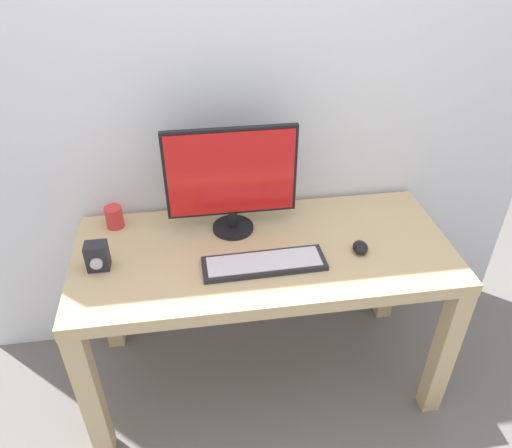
{
  "coord_description": "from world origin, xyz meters",
  "views": [
    {
      "loc": [
        -0.26,
        -1.51,
        1.93
      ],
      "look_at": [
        -0.03,
        0.0,
        0.87
      ],
      "focal_mm": 34.27,
      "sensor_mm": 36.0,
      "label": 1
    }
  ],
  "objects_px": {
    "audio_controller": "(97,256)",
    "coffee_mug": "(114,217)",
    "desk": "(264,270)",
    "mouse": "(360,247)",
    "monitor": "(231,178)",
    "keyboard_primary": "(264,263)"
  },
  "relations": [
    {
      "from": "mouse",
      "to": "keyboard_primary",
      "type": "bearing_deg",
      "value": -163.98
    },
    {
      "from": "audio_controller",
      "to": "coffee_mug",
      "type": "xyz_separation_m",
      "value": [
        0.04,
        0.27,
        -0.01
      ]
    },
    {
      "from": "desk",
      "to": "mouse",
      "type": "relative_size",
      "value": 18.33
    },
    {
      "from": "audio_controller",
      "to": "monitor",
      "type": "bearing_deg",
      "value": 19.33
    },
    {
      "from": "keyboard_primary",
      "to": "coffee_mug",
      "type": "xyz_separation_m",
      "value": [
        -0.58,
        0.35,
        0.04
      ]
    },
    {
      "from": "desk",
      "to": "audio_controller",
      "type": "relative_size",
      "value": 13.78
    },
    {
      "from": "monitor",
      "to": "coffee_mug",
      "type": "height_order",
      "value": "monitor"
    },
    {
      "from": "audio_controller",
      "to": "keyboard_primary",
      "type": "bearing_deg",
      "value": -7.35
    },
    {
      "from": "desk",
      "to": "mouse",
      "type": "xyz_separation_m",
      "value": [
        0.37,
        -0.07,
        0.13
      ]
    },
    {
      "from": "mouse",
      "to": "audio_controller",
      "type": "bearing_deg",
      "value": -171.41
    },
    {
      "from": "mouse",
      "to": "audio_controller",
      "type": "distance_m",
      "value": 1.0
    },
    {
      "from": "monitor",
      "to": "keyboard_primary",
      "type": "xyz_separation_m",
      "value": [
        0.09,
        -0.26,
        -0.23
      ]
    },
    {
      "from": "mouse",
      "to": "desk",
      "type": "bearing_deg",
      "value": 179.99
    },
    {
      "from": "desk",
      "to": "audio_controller",
      "type": "bearing_deg",
      "value": -177.56
    },
    {
      "from": "desk",
      "to": "keyboard_primary",
      "type": "relative_size",
      "value": 3.19
    },
    {
      "from": "coffee_mug",
      "to": "mouse",
      "type": "bearing_deg",
      "value": -18.11
    },
    {
      "from": "keyboard_primary",
      "to": "audio_controller",
      "type": "bearing_deg",
      "value": 172.65
    },
    {
      "from": "audio_controller",
      "to": "coffee_mug",
      "type": "bearing_deg",
      "value": 82.09
    },
    {
      "from": "desk",
      "to": "audio_controller",
      "type": "height_order",
      "value": "audio_controller"
    },
    {
      "from": "desk",
      "to": "coffee_mug",
      "type": "xyz_separation_m",
      "value": [
        -0.59,
        0.24,
        0.16
      ]
    },
    {
      "from": "monitor",
      "to": "mouse",
      "type": "bearing_deg",
      "value": -25.83
    },
    {
      "from": "keyboard_primary",
      "to": "audio_controller",
      "type": "relative_size",
      "value": 4.32
    }
  ]
}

